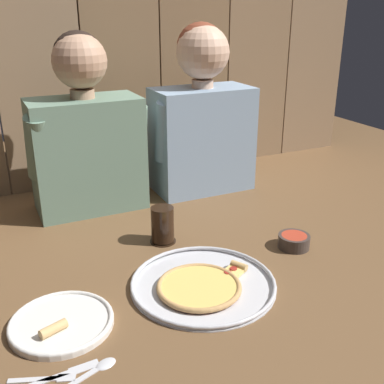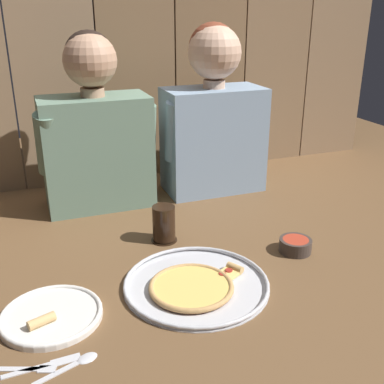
% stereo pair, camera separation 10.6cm
% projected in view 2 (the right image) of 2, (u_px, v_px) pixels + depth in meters
% --- Properties ---
extents(ground_plane, '(3.20, 3.20, 0.00)m').
position_uv_depth(ground_plane, '(213.00, 262.00, 1.32)').
color(ground_plane, brown).
extents(pizza_tray, '(0.38, 0.38, 0.03)m').
position_uv_depth(pizza_tray, '(195.00, 284.00, 1.20)').
color(pizza_tray, silver).
rests_on(pizza_tray, ground).
extents(dinner_plate, '(0.24, 0.24, 0.03)m').
position_uv_depth(dinner_plate, '(51.00, 315.00, 1.08)').
color(dinner_plate, white).
rests_on(dinner_plate, ground).
extents(drinking_glass, '(0.08, 0.08, 0.11)m').
position_uv_depth(drinking_glass, '(164.00, 224.00, 1.42)').
color(drinking_glass, black).
rests_on(drinking_glass, ground).
extents(dipping_bowl, '(0.09, 0.09, 0.04)m').
position_uv_depth(dipping_bowl, '(295.00, 245.00, 1.37)').
color(dipping_bowl, '#3D332D').
rests_on(dipping_bowl, ground).
extents(table_fork, '(0.13, 0.06, 0.01)m').
position_uv_depth(table_fork, '(27.00, 369.00, 0.93)').
color(table_fork, silver).
rests_on(table_fork, ground).
extents(table_knife, '(0.16, 0.02, 0.01)m').
position_uv_depth(table_knife, '(43.00, 366.00, 0.94)').
color(table_knife, silver).
rests_on(table_knife, ground).
extents(table_spoon, '(0.14, 0.07, 0.01)m').
position_uv_depth(table_spoon, '(77.00, 362.00, 0.94)').
color(table_spoon, silver).
rests_on(table_spoon, ground).
extents(diner_left, '(0.41, 0.21, 0.61)m').
position_uv_depth(diner_left, '(96.00, 130.00, 1.61)').
color(diner_left, slate).
rests_on(diner_left, ground).
extents(diner_right, '(0.41, 0.20, 0.63)m').
position_uv_depth(diner_right, '(214.00, 115.00, 1.75)').
color(diner_right, '#849EB7').
rests_on(diner_right, ground).
extents(wooden_backdrop_wall, '(2.19, 0.03, 1.14)m').
position_uv_depth(wooden_backdrop_wall, '(135.00, 35.00, 1.80)').
color(wooden_backdrop_wall, brown).
rests_on(wooden_backdrop_wall, ground).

